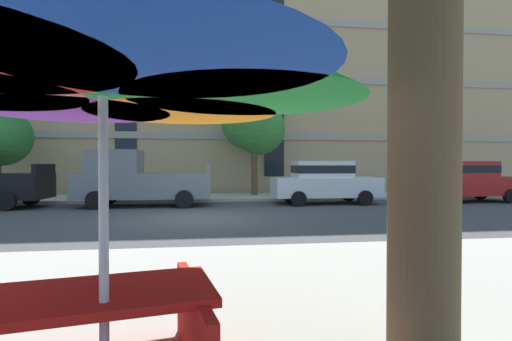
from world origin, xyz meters
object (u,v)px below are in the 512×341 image
object	(u,v)px
street_tree_middle	(253,124)
picnic_table	(76,336)
pickup_gray	(138,180)
sedan_red	(466,180)
sedan_white	(324,181)
patio_umbrella	(103,59)

from	to	relation	value
street_tree_middle	picnic_table	size ratio (longest dim) A/B	2.60
pickup_gray	street_tree_middle	xyz separation A→B (m)	(5.00, 3.67, 2.64)
sedan_red	picnic_table	bearing A→B (deg)	-134.28
sedan_white	picnic_table	size ratio (longest dim) A/B	2.15
sedan_white	sedan_red	world-z (taller)	same
sedan_red	patio_umbrella	bearing A→B (deg)	-133.32
sedan_red	picnic_table	size ratio (longest dim) A/B	2.15
sedan_red	street_tree_middle	bearing A→B (deg)	157.83
sedan_white	sedan_red	bearing A→B (deg)	0.00
street_tree_middle	patio_umbrella	size ratio (longest dim) A/B	1.61
pickup_gray	sedan_white	bearing A→B (deg)	-0.00
pickup_gray	patio_umbrella	size ratio (longest dim) A/B	1.54
patio_umbrella	picnic_table	bearing A→B (deg)	141.20
street_tree_middle	sedan_red	bearing A→B (deg)	-22.17
sedan_white	pickup_gray	bearing A→B (deg)	180.00
pickup_gray	sedan_red	world-z (taller)	pickup_gray
pickup_gray	patio_umbrella	distance (m)	12.92
pickup_gray	picnic_table	xyz separation A→B (m)	(1.79, -12.52, -0.54)
sedan_red	street_tree_middle	distance (m)	10.09
sedan_white	street_tree_middle	world-z (taller)	street_tree_middle
patio_umbrella	picnic_table	distance (m)	1.81
patio_umbrella	picnic_table	world-z (taller)	patio_umbrella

